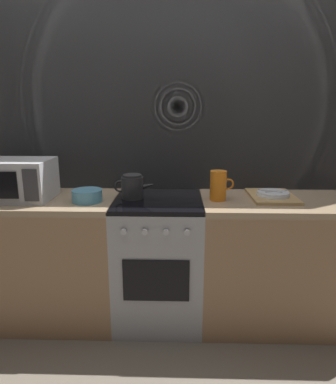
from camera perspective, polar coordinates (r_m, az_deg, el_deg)
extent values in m
plane|color=#6B6054|center=(2.70, -1.51, -19.93)|extent=(8.00, 8.00, 0.00)
cube|color=gray|center=(2.58, -1.29, 7.18)|extent=(3.60, 0.05, 2.40)
cube|color=#BCBCC1|center=(2.56, -1.31, 7.11)|extent=(3.58, 0.01, 2.39)
cube|color=#997251|center=(2.69, -21.47, -10.67)|extent=(1.20, 0.60, 0.86)
cube|color=#9E8466|center=(2.54, -22.37, -1.38)|extent=(1.20, 0.60, 0.04)
cube|color=#9E9EA3|center=(2.48, -1.57, -11.59)|extent=(0.60, 0.60, 0.87)
cube|color=black|center=(2.32, -1.65, -1.54)|extent=(0.59, 0.59, 0.03)
cube|color=black|center=(2.21, -2.02, -14.68)|extent=(0.42, 0.01, 0.28)
cylinder|color=#B7B7BC|center=(2.08, -7.46, -6.66)|extent=(0.04, 0.02, 0.04)
cylinder|color=#B7B7BC|center=(2.06, -3.92, -6.74)|extent=(0.04, 0.02, 0.04)
cylinder|color=#B7B7BC|center=(2.05, -0.34, -6.79)|extent=(0.04, 0.02, 0.04)
cylinder|color=#B7B7BC|center=(2.05, 3.25, -6.81)|extent=(0.04, 0.02, 0.04)
cube|color=#997251|center=(2.60, 19.08, -11.32)|extent=(1.20, 0.60, 0.86)
cube|color=#9E8466|center=(2.45, 19.92, -1.73)|extent=(1.20, 0.60, 0.04)
cube|color=#B2B2B7|center=(2.51, -24.01, 1.93)|extent=(0.46, 0.34, 0.27)
cube|color=#333338|center=(2.29, -22.09, 1.03)|extent=(0.09, 0.01, 0.21)
cylinder|color=#262628|center=(2.34, -5.99, 0.75)|extent=(0.15, 0.15, 0.15)
cylinder|color=#262628|center=(2.32, -6.04, 2.74)|extent=(0.13, 0.13, 0.02)
cone|color=#262628|center=(2.32, -3.30, 1.09)|extent=(0.10, 0.04, 0.05)
torus|color=#262628|center=(2.35, -8.05, 0.94)|extent=(0.08, 0.01, 0.08)
cylinder|color=teal|center=(2.31, -13.42, -0.60)|extent=(0.20, 0.20, 0.08)
cylinder|color=orange|center=(2.30, 8.42, 1.09)|extent=(0.11, 0.11, 0.20)
torus|color=orange|center=(2.30, 10.09, 1.31)|extent=(0.08, 0.01, 0.08)
cube|color=tan|center=(2.46, 17.06, -0.68)|extent=(0.30, 0.40, 0.02)
cylinder|color=silver|center=(2.44, 17.21, -0.41)|extent=(0.22, 0.22, 0.01)
cylinder|color=silver|center=(2.43, 17.23, -0.09)|extent=(0.21, 0.21, 0.01)
cylinder|color=silver|center=(2.44, 17.70, 0.15)|extent=(0.16, 0.07, 0.01)
cube|color=silver|center=(2.44, 16.74, 0.22)|extent=(0.16, 0.09, 0.00)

